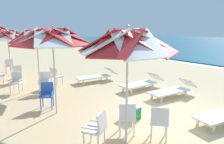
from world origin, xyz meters
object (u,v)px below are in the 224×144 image
plastic_chair_1 (97,128)px  beach_umbrella_2 (36,37)px  sun_lounger_1 (173,90)px  plastic_chair_8 (17,73)px  plastic_chair_2 (159,120)px  plastic_chair_6 (45,81)px  beach_umbrella_3 (7,36)px  beach_umbrella_1 (52,37)px  cooler_box (132,111)px  beach_umbrella_0 (127,43)px  plastic_chair_9 (9,65)px  plastic_chair_3 (47,93)px  plastic_chair_5 (55,76)px  plastic_chair_4 (16,81)px  plastic_chair_0 (127,116)px  sun_lounger_2 (142,83)px  sun_lounger_3 (97,76)px

plastic_chair_1 → beach_umbrella_2: 5.58m
beach_umbrella_2 → sun_lounger_1: bearing=41.8°
beach_umbrella_2 → plastic_chair_8: bearing=-168.8°
plastic_chair_2 → sun_lounger_1: (-1.74, 3.01, -0.22)m
plastic_chair_6 → beach_umbrella_3: 3.71m
plastic_chair_2 → beach_umbrella_3: beach_umbrella_3 is taller
beach_umbrella_2 → plastic_chair_6: (0.46, 0.05, -1.80)m
beach_umbrella_1 → cooler_box: bearing=42.4°
beach_umbrella_0 → sun_lounger_1: beach_umbrella_0 is taller
plastic_chair_9 → plastic_chair_3: bearing=-3.5°
plastic_chair_5 → plastic_chair_3: bearing=-30.7°
plastic_chair_2 → plastic_chair_1: bearing=-114.8°
plastic_chair_6 → plastic_chair_4: bearing=-131.0°
beach_umbrella_0 → plastic_chair_0: size_ratio=3.19×
plastic_chair_6 → sun_lounger_1: size_ratio=0.39×
beach_umbrella_0 → plastic_chair_8: (-7.45, -0.35, -1.87)m
plastic_chair_1 → cooler_box: 1.91m
sun_lounger_1 → beach_umbrella_1: bearing=-107.6°
plastic_chair_4 → cooler_box: 5.26m
cooler_box → beach_umbrella_0: bearing=-49.6°
plastic_chair_6 → plastic_chair_8: bearing=-169.7°
plastic_chair_8 → cooler_box: plastic_chair_8 is taller
plastic_chair_2 → plastic_chair_4: 6.40m
plastic_chair_0 → beach_umbrella_3: (-7.98, -0.69, 1.75)m
beach_umbrella_2 → plastic_chair_4: bearing=-111.2°
plastic_chair_0 → plastic_chair_1: same height
beach_umbrella_0 → plastic_chair_0: 1.92m
plastic_chair_0 → sun_lounger_2: 4.17m
sun_lounger_3 → plastic_chair_8: bearing=-125.3°
beach_umbrella_0 → sun_lounger_2: (-2.85, 3.58, -2.09)m
sun_lounger_3 → cooler_box: 4.60m
plastic_chair_5 → plastic_chair_9: size_ratio=1.00×
plastic_chair_2 → cooler_box: size_ratio=1.73×
plastic_chair_6 → plastic_chair_9: bearing=-177.5°
beach_umbrella_2 → sun_lounger_3: beach_umbrella_2 is taller
beach_umbrella_2 → plastic_chair_5: beach_umbrella_2 is taller
sun_lounger_1 → sun_lounger_2: bearing=-173.7°
plastic_chair_4 → plastic_chair_6: bearing=49.0°
plastic_chair_2 → plastic_chair_8: same height
plastic_chair_3 → cooler_box: 2.95m
beach_umbrella_1 → plastic_chair_4: (-3.12, -0.32, -1.90)m
beach_umbrella_2 → plastic_chair_4: size_ratio=3.11×
plastic_chair_5 → sun_lounger_3: bearing=76.3°
plastic_chair_2 → plastic_chair_6: bearing=-173.2°
plastic_chair_0 → plastic_chair_4: (-5.54, -1.11, 0.00)m
plastic_chair_1 → sun_lounger_3: bearing=145.0°
sun_lounger_1 → plastic_chair_3: bearing=-115.5°
plastic_chair_4 → plastic_chair_6: same height
plastic_chair_9 → beach_umbrella_2: bearing=2.0°
beach_umbrella_0 → plastic_chair_9: beach_umbrella_0 is taller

